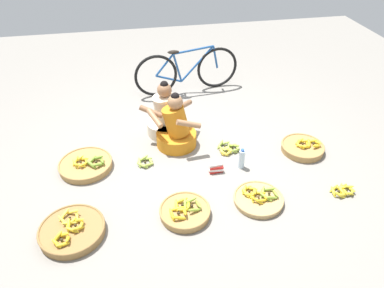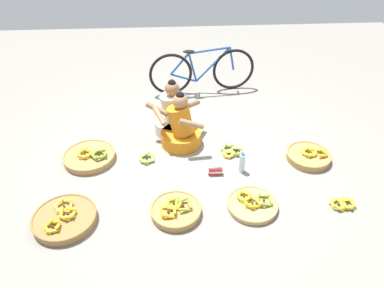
% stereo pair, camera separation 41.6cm
% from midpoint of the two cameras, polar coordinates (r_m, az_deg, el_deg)
% --- Properties ---
extents(ground_plane, '(10.00, 10.00, 0.00)m').
position_cam_midpoint_polar(ground_plane, '(4.53, 2.46, -2.17)').
color(ground_plane, gray).
extents(vendor_woman_front, '(0.64, 0.52, 0.76)m').
position_cam_midpoint_polar(vendor_woman_front, '(4.62, 0.77, 2.40)').
color(vendor_woman_front, orange).
rests_on(vendor_woman_front, ground).
extents(vendor_woman_behind, '(0.73, 0.52, 0.78)m').
position_cam_midpoint_polar(vendor_woman_behind, '(4.87, -0.56, 4.42)').
color(vendor_woman_behind, beige).
rests_on(vendor_woman_behind, ground).
extents(bicycle_leaning, '(1.70, 0.24, 0.73)m').
position_cam_midpoint_polar(bicycle_leaning, '(5.85, 3.71, 11.38)').
color(bicycle_leaning, black).
rests_on(bicycle_leaning, ground).
extents(banana_basket_front_center, '(0.54, 0.54, 0.13)m').
position_cam_midpoint_polar(banana_basket_front_center, '(3.96, 12.55, -9.39)').
color(banana_basket_front_center, tan).
rests_on(banana_basket_front_center, ground).
extents(banana_basket_back_center, '(0.65, 0.65, 0.16)m').
position_cam_midpoint_polar(banana_basket_back_center, '(3.87, -16.60, -11.33)').
color(banana_basket_back_center, olive).
rests_on(banana_basket_back_center, ground).
extents(banana_basket_back_right, '(0.64, 0.64, 0.16)m').
position_cam_midpoint_polar(banana_basket_back_right, '(4.58, -13.42, -2.01)').
color(banana_basket_back_right, '#A87F47').
rests_on(banana_basket_back_right, ground).
extents(banana_basket_mid_right, '(0.54, 0.54, 0.16)m').
position_cam_midpoint_polar(banana_basket_mid_right, '(4.76, 20.39, -1.86)').
color(banana_basket_mid_right, '#A87F47').
rests_on(banana_basket_mid_right, ground).
extents(banana_basket_near_bicycle, '(0.53, 0.53, 0.16)m').
position_cam_midpoint_polar(banana_basket_near_bicycle, '(3.79, 0.61, -10.56)').
color(banana_basket_near_bicycle, '#A87F47').
rests_on(banana_basket_near_bicycle, ground).
extents(loose_bananas_back_left, '(0.30, 0.21, 0.09)m').
position_cam_midpoint_polar(loose_bananas_back_left, '(4.29, 25.39, -8.67)').
color(loose_bananas_back_left, yellow).
rests_on(loose_bananas_back_left, ground).
extents(loose_bananas_mid_left, '(0.23, 0.23, 0.09)m').
position_cam_midpoint_polar(loose_bananas_mid_left, '(4.48, -4.55, -2.37)').
color(loose_bananas_mid_left, '#9EB747').
rests_on(loose_bananas_mid_left, ground).
extents(loose_bananas_front_right, '(0.31, 0.31, 0.10)m').
position_cam_midpoint_polar(loose_bananas_front_right, '(4.62, 8.83, -1.26)').
color(loose_bananas_front_right, '#9EB747').
rests_on(loose_bananas_front_right, ground).
extents(water_bottle, '(0.07, 0.07, 0.27)m').
position_cam_midpoint_polar(water_bottle, '(4.31, 10.68, -3.05)').
color(water_bottle, silver).
rests_on(water_bottle, ground).
extents(packet_carton_stack, '(0.17, 0.07, 0.12)m').
position_cam_midpoint_polar(packet_carton_stack, '(4.27, 6.45, -4.24)').
color(packet_carton_stack, red).
rests_on(packet_carton_stack, ground).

